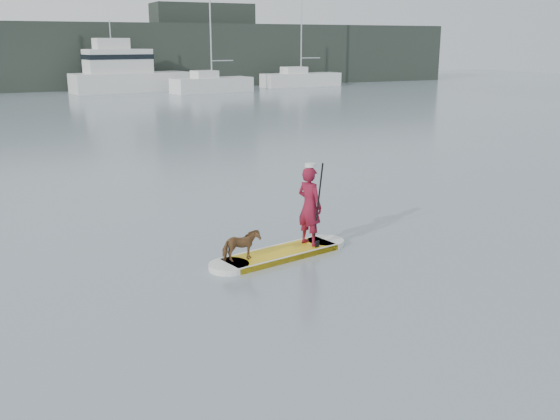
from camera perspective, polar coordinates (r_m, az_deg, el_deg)
name	(u,v)px	position (r m, az deg, el deg)	size (l,w,h in m)	color
ground	(178,312)	(10.52, -9.32, -9.21)	(140.00, 140.00, 0.00)	slate
paddleboard	(280,254)	(12.92, 0.00, -4.03)	(3.24, 1.34, 0.12)	gold
paddler	(310,206)	(13.12, 2.73, 0.37)	(0.61, 0.40, 1.68)	maroon
white_cap	(310,165)	(12.93, 2.77, 4.11)	(0.22, 0.22, 0.07)	silver
dog	(241,246)	(12.28, -3.57, -3.27)	(0.33, 0.73, 0.62)	#502D1B
paddle	(318,216)	(12.96, 3.46, -0.58)	(0.10, 0.30, 2.00)	black
sailboat_e	(211,84)	(55.88, -6.29, 11.41)	(7.46, 3.55, 10.38)	white
sailboat_f	(300,78)	(62.97, 1.87, 11.97)	(8.18, 2.96, 12.02)	white
motor_yacht_a	(125,72)	(57.61, -14.01, 12.13)	(10.44, 4.52, 6.06)	white
shore_mass	(15,56)	(62.35, -23.05, 12.79)	(90.00, 6.00, 6.00)	black
shore_building_east	(203,45)	(66.50, -7.03, 14.78)	(10.00, 4.00, 8.00)	black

